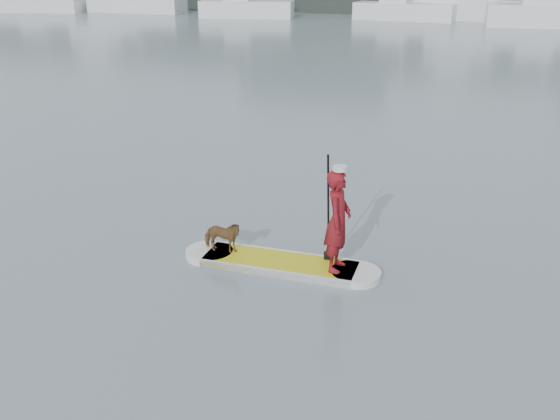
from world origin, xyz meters
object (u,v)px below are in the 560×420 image
(paddleboard, at_px, (280,263))
(sailboat_b, at_px, (136,2))
(sailboat_d, at_px, (404,9))
(sailboat_e, at_px, (551,14))
(dog, at_px, (222,237))
(sailboat_c, at_px, (246,8))
(paddler, at_px, (338,221))
(sailboat_a, at_px, (40,3))

(paddleboard, xyz_separation_m, sailboat_b, (-28.38, 43.37, 0.85))
(sailboat_d, height_order, sailboat_e, sailboat_e)
(dog, xyz_separation_m, sailboat_c, (-16.01, 41.66, 0.41))
(paddler, relative_size, dog, 2.46)
(sailboat_a, relative_size, sailboat_b, 0.86)
(sailboat_e, bearing_deg, sailboat_a, 176.96)
(sailboat_a, xyz_separation_m, sailboat_c, (19.88, 0.77, 0.02))
(sailboat_a, height_order, sailboat_b, sailboat_b)
(paddleboard, distance_m, sailboat_e, 42.14)
(paddleboard, bearing_deg, dog, -180.00)
(sailboat_a, distance_m, sailboat_d, 32.66)
(paddler, relative_size, sailboat_b, 0.12)
(dog, relative_size, sailboat_c, 0.06)
(sailboat_a, distance_m, sailboat_c, 19.89)
(sailboat_c, bearing_deg, sailboat_d, -1.00)
(sailboat_b, relative_size, sailboat_d, 1.13)
(paddleboard, relative_size, paddler, 2.03)
(dog, xyz_separation_m, sailboat_a, (-35.89, 40.89, 0.38))
(paddler, bearing_deg, sailboat_d, 6.18)
(sailboat_a, height_order, sailboat_e, sailboat_e)
(paddler, distance_m, sailboat_a, 55.68)
(dog, height_order, sailboat_c, sailboat_c)
(sailboat_d, bearing_deg, sailboat_e, -4.81)
(sailboat_b, bearing_deg, sailboat_c, -9.92)
(paddleboard, bearing_deg, sailboat_e, 80.17)
(sailboat_b, bearing_deg, sailboat_e, -4.12)
(sailboat_e, bearing_deg, sailboat_b, 173.10)
(dog, distance_m, sailboat_a, 54.41)
(paddler, xyz_separation_m, sailboat_e, (5.44, 41.63, -0.01))
(sailboat_c, bearing_deg, paddler, -76.93)
(paddler, xyz_separation_m, sailboat_c, (-17.95, 41.63, -0.13))
(paddler, bearing_deg, sailboat_b, 33.33)
(paddler, bearing_deg, paddleboard, 90.39)
(sailboat_a, height_order, sailboat_c, sailboat_a)
(paddleboard, bearing_deg, sailboat_d, 94.58)
(paddleboard, relative_size, sailboat_d, 0.28)
(paddler, bearing_deg, dog, 90.39)
(dog, distance_m, sailboat_c, 44.64)
(sailboat_a, bearing_deg, sailboat_b, 6.87)
(sailboat_b, distance_m, sailboat_e, 34.80)
(sailboat_b, distance_m, sailboat_d, 24.02)
(dog, xyz_separation_m, sailboat_e, (7.38, 41.67, 0.53))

